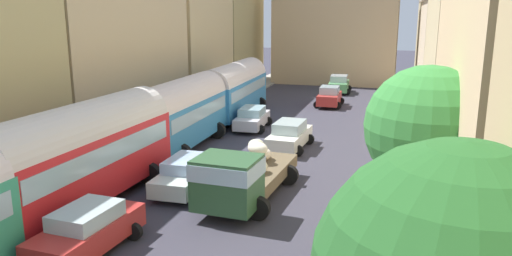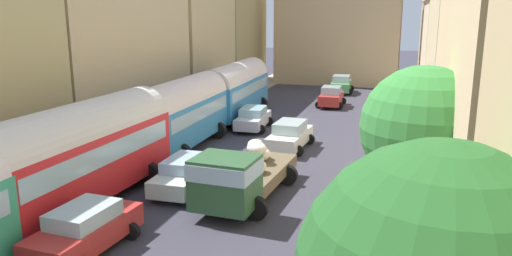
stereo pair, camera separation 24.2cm
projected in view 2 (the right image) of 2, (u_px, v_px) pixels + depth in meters
name	position (u px, v px, depth m)	size (l,w,h in m)	color
ground_plane	(272.00, 143.00, 29.07)	(154.00, 154.00, 0.00)	#35333E
sidewalk_left	(162.00, 133.00, 31.14)	(2.50, 70.00, 0.14)	#9B968B
sidewalk_right	(399.00, 152.00, 26.97)	(2.50, 70.00, 0.14)	#A0A091
building_left_2	(107.00, 50.00, 31.38)	(5.74, 13.71, 10.36)	#CFB486
building_left_3	(186.00, 30.00, 42.71)	(5.57, 9.84, 12.13)	#CCB482
building_left_4	(233.00, 25.00, 52.09)	(4.31, 10.42, 12.55)	tan
building_right_2	(490.00, 36.00, 25.71)	(6.41, 12.86, 12.65)	#CDB687
building_right_3	(453.00, 51.00, 39.34)	(4.99, 14.69, 8.99)	beige
building_right_4	(448.00, 40.00, 51.94)	(6.05, 11.87, 9.40)	tan
distant_church	(338.00, 21.00, 52.20)	(12.90, 6.03, 19.90)	tan
parked_bus_1	(81.00, 150.00, 19.17)	(3.50, 9.76, 4.19)	red
parked_bus_2	(182.00, 111.00, 27.57)	(3.41, 8.53, 3.97)	teal
parked_bus_3	(235.00, 87.00, 35.93)	(3.51, 9.77, 3.99)	teal
cargo_truck_0	(240.00, 175.00, 19.59)	(3.39, 6.94, 2.38)	#2A502E
car_0	(290.00, 135.00, 27.69)	(2.39, 4.31, 1.58)	silver
car_1	(331.00, 97.00, 40.12)	(2.30, 3.64, 1.66)	#B02E29
car_2	(341.00, 84.00, 46.87)	(2.48, 3.92, 1.69)	#51995A
car_4	(85.00, 229.00, 15.72)	(2.44, 4.20, 1.56)	#AE2A26
car_5	(186.00, 173.00, 21.35)	(2.38, 4.38, 1.45)	silver
car_6	(253.00, 118.00, 32.41)	(2.40, 4.16, 1.47)	silver
pedestrian_3	(395.00, 211.00, 16.62)	(0.49, 0.49, 1.76)	slate
roadside_tree_1	(423.00, 129.00, 12.74)	(3.27, 3.27, 6.29)	brown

